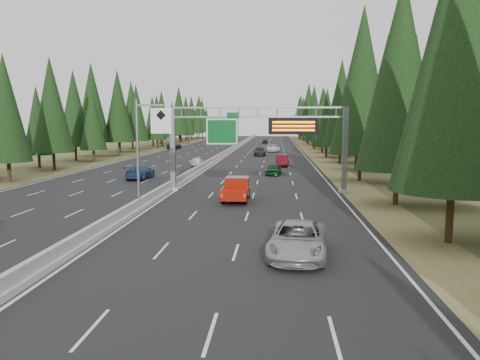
% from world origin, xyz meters
% --- Properties ---
extents(road, '(32.00, 260.00, 0.08)m').
position_xyz_m(road, '(0.00, 80.00, 0.04)').
color(road, black).
rests_on(road, ground).
extents(shoulder_right, '(3.60, 260.00, 0.06)m').
position_xyz_m(shoulder_right, '(17.80, 80.00, 0.03)').
color(shoulder_right, olive).
rests_on(shoulder_right, ground).
extents(shoulder_left, '(3.60, 260.00, 0.06)m').
position_xyz_m(shoulder_left, '(-17.80, 80.00, 0.03)').
color(shoulder_left, '#40411E').
rests_on(shoulder_left, ground).
extents(median_barrier, '(0.70, 260.00, 0.85)m').
position_xyz_m(median_barrier, '(0.00, 80.00, 0.41)').
color(median_barrier, '#989893').
rests_on(median_barrier, road).
extents(sign_gantry, '(16.75, 0.98, 7.80)m').
position_xyz_m(sign_gantry, '(8.92, 34.88, 5.27)').
color(sign_gantry, slate).
rests_on(sign_gantry, road).
extents(hov_sign_pole, '(2.80, 0.50, 8.00)m').
position_xyz_m(hov_sign_pole, '(0.58, 24.97, 4.72)').
color(hov_sign_pole, slate).
rests_on(hov_sign_pole, road).
extents(tree_row_right, '(12.13, 244.89, 18.90)m').
position_xyz_m(tree_row_right, '(21.78, 73.58, 9.32)').
color(tree_row_right, black).
rests_on(tree_row_right, ground).
extents(tree_row_left, '(11.95, 245.43, 18.88)m').
position_xyz_m(tree_row_left, '(-22.06, 73.51, 9.03)').
color(tree_row_left, black).
rests_on(tree_row_left, ground).
extents(silver_minivan, '(3.23, 6.05, 1.62)m').
position_xyz_m(silver_minivan, '(11.03, 14.04, 0.89)').
color(silver_minivan, '#99999D').
rests_on(silver_minivan, road).
extents(red_pickup, '(2.03, 5.69, 1.85)m').
position_xyz_m(red_pickup, '(6.73, 30.19, 1.11)').
color(red_pickup, black).
rests_on(red_pickup, road).
extents(car_ahead_green, '(2.09, 4.31, 1.42)m').
position_xyz_m(car_ahead_green, '(9.67, 49.01, 0.79)').
color(car_ahead_green, '#124F23').
rests_on(car_ahead_green, road).
extents(car_ahead_dkred, '(1.92, 5.03, 1.64)m').
position_xyz_m(car_ahead_dkred, '(10.86, 60.27, 0.90)').
color(car_ahead_dkred, '#510B13').
rests_on(car_ahead_dkred, road).
extents(car_ahead_dkgrey, '(2.65, 5.67, 1.60)m').
position_xyz_m(car_ahead_dkgrey, '(6.89, 81.13, 0.88)').
color(car_ahead_dkgrey, black).
rests_on(car_ahead_dkgrey, road).
extents(car_ahead_white, '(3.00, 5.87, 1.59)m').
position_xyz_m(car_ahead_white, '(9.31, 93.89, 0.87)').
color(car_ahead_white, white).
rests_on(car_ahead_white, road).
extents(car_ahead_far, '(1.61, 3.85, 1.30)m').
position_xyz_m(car_ahead_far, '(6.61, 133.40, 0.73)').
color(car_ahead_far, black).
rests_on(car_ahead_far, road).
extents(car_onc_blue, '(2.27, 5.55, 1.61)m').
position_xyz_m(car_onc_blue, '(-5.42, 43.69, 0.88)').
color(car_onc_blue, navy).
rests_on(car_onc_blue, road).
extents(car_onc_white, '(1.84, 4.12, 1.38)m').
position_xyz_m(car_onc_white, '(-1.50, 59.38, 0.77)').
color(car_onc_white, silver).
rests_on(car_onc_white, road).
extents(car_onc_far, '(2.72, 5.59, 1.53)m').
position_xyz_m(car_onc_far, '(-14.50, 103.17, 0.84)').
color(car_onc_far, black).
rests_on(car_onc_far, road).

